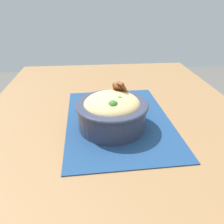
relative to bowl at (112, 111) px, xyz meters
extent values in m
cube|color=olive|center=(0.06, -0.02, -0.08)|extent=(1.24, 0.90, 0.04)
cylinder|color=brown|center=(0.62, -0.41, -0.46)|extent=(0.04, 0.04, 0.73)
cylinder|color=brown|center=(0.62, 0.37, -0.46)|extent=(0.04, 0.04, 0.73)
cube|color=navy|center=(0.04, -0.02, -0.06)|extent=(0.47, 0.34, 0.00)
cylinder|color=#2D3347|center=(0.00, 0.00, -0.01)|extent=(0.20, 0.20, 0.08)
torus|color=#2D3347|center=(0.00, 0.00, 0.02)|extent=(0.21, 0.21, 0.01)
ellipsoid|color=tan|center=(0.00, 0.00, 0.02)|extent=(0.23, 0.23, 0.06)
sphere|color=#367126|center=(-0.02, -0.02, 0.04)|extent=(0.03, 0.03, 0.03)
sphere|color=#367126|center=(-0.04, 0.00, 0.04)|extent=(0.03, 0.03, 0.03)
cylinder|color=orange|center=(-0.01, -0.02, 0.04)|extent=(0.04, 0.03, 0.01)
cylinder|color=orange|center=(0.00, -0.01, 0.04)|extent=(0.01, 0.03, 0.01)
cylinder|color=orange|center=(0.01, -0.01, 0.04)|extent=(0.04, 0.01, 0.01)
cube|color=brown|center=(0.04, -0.04, 0.05)|extent=(0.04, 0.04, 0.06)
cube|color=brown|center=(0.04, -0.03, 0.05)|extent=(0.05, 0.04, 0.04)
cube|color=brown|center=(0.05, -0.02, 0.05)|extent=(0.04, 0.03, 0.05)
cube|color=#B5B5B5|center=(0.14, -0.04, -0.05)|extent=(0.02, 0.07, 0.00)
cube|color=#B5B5B5|center=(0.13, 0.00, -0.05)|extent=(0.01, 0.01, 0.00)
cube|color=#B5B5B5|center=(0.13, 0.02, -0.05)|extent=(0.02, 0.03, 0.00)
cube|color=#B5B5B5|center=(0.14, 0.04, -0.05)|extent=(0.00, 0.02, 0.00)
cube|color=#B5B5B5|center=(0.13, 0.04, -0.05)|extent=(0.00, 0.02, 0.00)
cube|color=#B5B5B5|center=(0.13, 0.04, -0.05)|extent=(0.00, 0.02, 0.00)
cube|color=#B5B5B5|center=(0.12, 0.04, -0.05)|extent=(0.00, 0.02, 0.00)
camera|label=1|loc=(-0.56, 0.05, 0.30)|focal=35.03mm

